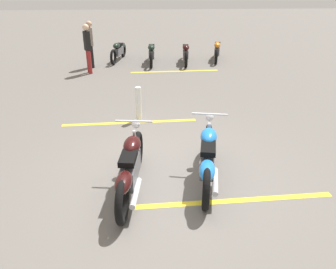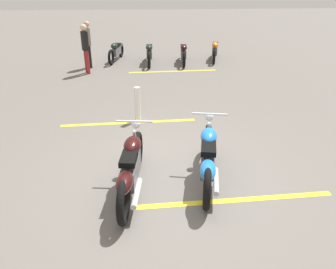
{
  "view_description": "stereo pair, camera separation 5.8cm",
  "coord_description": "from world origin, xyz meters",
  "px_view_note": "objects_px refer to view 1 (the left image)",
  "views": [
    {
      "loc": [
        -5.03,
        0.32,
        3.25
      ],
      "look_at": [
        0.32,
        0.0,
        0.65
      ],
      "focal_mm": 35.79,
      "sensor_mm": 36.0,
      "label": 1
    },
    {
      "loc": [
        -5.03,
        0.38,
        3.25
      ],
      "look_at": [
        0.32,
        0.0,
        0.65
      ],
      "focal_mm": 35.79,
      "sensor_mm": 36.0,
      "label": 2
    }
  ],
  "objects_px": {
    "motorcycle_row_left": "(186,52)",
    "motorcycle_row_right": "(119,50)",
    "motorcycle_row_far_left": "(217,50)",
    "motorcycle_bright_foreground": "(208,158)",
    "motorcycle_dark_foreground": "(130,167)",
    "bystander_near_row": "(88,46)",
    "bollard_post": "(139,104)",
    "bystander_secondary": "(91,42)",
    "motorcycle_row_center": "(152,52)"
  },
  "relations": [
    {
      "from": "motorcycle_row_left",
      "to": "motorcycle_row_right",
      "type": "distance_m",
      "value": 2.74
    },
    {
      "from": "motorcycle_row_far_left",
      "to": "motorcycle_bright_foreground",
      "type": "bearing_deg",
      "value": 1.02
    },
    {
      "from": "motorcycle_dark_foreground",
      "to": "bystander_near_row",
      "type": "distance_m",
      "value": 7.59
    },
    {
      "from": "motorcycle_row_left",
      "to": "bollard_post",
      "type": "height_order",
      "value": "bollard_post"
    },
    {
      "from": "motorcycle_row_left",
      "to": "bystander_secondary",
      "type": "relative_size",
      "value": 1.2
    },
    {
      "from": "motorcycle_row_far_left",
      "to": "bystander_near_row",
      "type": "xyz_separation_m",
      "value": [
        -1.76,
        4.93,
        0.53
      ]
    },
    {
      "from": "bystander_near_row",
      "to": "bollard_post",
      "type": "distance_m",
      "value": 4.78
    },
    {
      "from": "motorcycle_row_far_left",
      "to": "motorcycle_row_center",
      "type": "bearing_deg",
      "value": -68.09
    },
    {
      "from": "motorcycle_row_center",
      "to": "motorcycle_row_right",
      "type": "height_order",
      "value": "motorcycle_row_center"
    },
    {
      "from": "motorcycle_dark_foreground",
      "to": "motorcycle_row_far_left",
      "type": "height_order",
      "value": "motorcycle_dark_foreground"
    },
    {
      "from": "motorcycle_row_center",
      "to": "motorcycle_dark_foreground",
      "type": "bearing_deg",
      "value": -0.81
    },
    {
      "from": "motorcycle_dark_foreground",
      "to": "motorcycle_row_right",
      "type": "distance_m",
      "value": 9.29
    },
    {
      "from": "motorcycle_dark_foreground",
      "to": "bystander_secondary",
      "type": "distance_m",
      "value": 8.38
    },
    {
      "from": "bystander_near_row",
      "to": "motorcycle_row_left",
      "type": "bearing_deg",
      "value": 174.08
    },
    {
      "from": "motorcycle_bright_foreground",
      "to": "bystander_near_row",
      "type": "xyz_separation_m",
      "value": [
        7.12,
        3.05,
        0.48
      ]
    },
    {
      "from": "bystander_secondary",
      "to": "motorcycle_row_far_left",
      "type": "bearing_deg",
      "value": 0.81
    },
    {
      "from": "motorcycle_bright_foreground",
      "to": "motorcycle_dark_foreground",
      "type": "bearing_deg",
      "value": 111.24
    },
    {
      "from": "motorcycle_row_center",
      "to": "motorcycle_row_left",
      "type": "bearing_deg",
      "value": 91.26
    },
    {
      "from": "motorcycle_dark_foreground",
      "to": "bystander_near_row",
      "type": "xyz_separation_m",
      "value": [
        7.36,
        1.77,
        0.48
      ]
    },
    {
      "from": "motorcycle_dark_foreground",
      "to": "bystander_near_row",
      "type": "height_order",
      "value": "bystander_near_row"
    },
    {
      "from": "motorcycle_row_left",
      "to": "motorcycle_dark_foreground",
      "type": "bearing_deg",
      "value": -7.3
    },
    {
      "from": "motorcycle_row_center",
      "to": "bystander_secondary",
      "type": "bearing_deg",
      "value": -74.72
    },
    {
      "from": "motorcycle_bright_foreground",
      "to": "motorcycle_row_center",
      "type": "bearing_deg",
      "value": 16.09
    },
    {
      "from": "motorcycle_row_left",
      "to": "bystander_secondary",
      "type": "height_order",
      "value": "bystander_secondary"
    },
    {
      "from": "motorcycle_row_right",
      "to": "bollard_post",
      "type": "relative_size",
      "value": 2.34
    },
    {
      "from": "motorcycle_dark_foreground",
      "to": "bollard_post",
      "type": "height_order",
      "value": "motorcycle_dark_foreground"
    },
    {
      "from": "motorcycle_row_center",
      "to": "bollard_post",
      "type": "xyz_separation_m",
      "value": [
        -5.72,
        0.4,
        -0.01
      ]
    },
    {
      "from": "motorcycle_bright_foreground",
      "to": "motorcycle_row_right",
      "type": "relative_size",
      "value": 1.13
    },
    {
      "from": "bollard_post",
      "to": "motorcycle_row_left",
      "type": "bearing_deg",
      "value": -17.04
    },
    {
      "from": "motorcycle_row_right",
      "to": "motorcycle_bright_foreground",
      "type": "bearing_deg",
      "value": 25.79
    },
    {
      "from": "motorcycle_bright_foreground",
      "to": "motorcycle_row_right",
      "type": "distance_m",
      "value": 9.26
    },
    {
      "from": "motorcycle_row_left",
      "to": "bystander_near_row",
      "type": "relative_size",
      "value": 1.2
    },
    {
      "from": "motorcycle_dark_foreground",
      "to": "motorcycle_row_far_left",
      "type": "bearing_deg",
      "value": -12.31
    },
    {
      "from": "bystander_secondary",
      "to": "bollard_post",
      "type": "distance_m",
      "value": 5.54
    },
    {
      "from": "motorcycle_dark_foreground",
      "to": "motorcycle_row_far_left",
      "type": "relative_size",
      "value": 1.12
    },
    {
      "from": "bollard_post",
      "to": "bystander_secondary",
      "type": "bearing_deg",
      "value": 19.61
    },
    {
      "from": "motorcycle_dark_foreground",
      "to": "bystander_secondary",
      "type": "height_order",
      "value": "bystander_secondary"
    },
    {
      "from": "motorcycle_bright_foreground",
      "to": "bystander_secondary",
      "type": "height_order",
      "value": "bystander_secondary"
    },
    {
      "from": "motorcycle_row_far_left",
      "to": "bystander_near_row",
      "type": "bearing_deg",
      "value": -57.4
    },
    {
      "from": "motorcycle_row_far_left",
      "to": "bollard_post",
      "type": "distance_m",
      "value": 6.87
    },
    {
      "from": "motorcycle_bright_foreground",
      "to": "motorcycle_row_far_left",
      "type": "bearing_deg",
      "value": -1.36
    },
    {
      "from": "motorcycle_bright_foreground",
      "to": "bollard_post",
      "type": "height_order",
      "value": "motorcycle_bright_foreground"
    },
    {
      "from": "motorcycle_row_far_left",
      "to": "bollard_post",
      "type": "relative_size",
      "value": 2.37
    },
    {
      "from": "motorcycle_row_right",
      "to": "motorcycle_row_center",
      "type": "bearing_deg",
      "value": 79.96
    },
    {
      "from": "motorcycle_row_right",
      "to": "bollard_post",
      "type": "height_order",
      "value": "bollard_post"
    },
    {
      "from": "bystander_secondary",
      "to": "motorcycle_row_right",
      "type": "bearing_deg",
      "value": 39.3
    },
    {
      "from": "motorcycle_row_left",
      "to": "motorcycle_bright_foreground",
      "type": "bearing_deg",
      "value": 0.9
    },
    {
      "from": "bystander_secondary",
      "to": "motorcycle_row_left",
      "type": "bearing_deg",
      "value": -2.14
    },
    {
      "from": "motorcycle_dark_foreground",
      "to": "motorcycle_row_left",
      "type": "height_order",
      "value": "motorcycle_dark_foreground"
    },
    {
      "from": "motorcycle_row_left",
      "to": "bystander_near_row",
      "type": "xyz_separation_m",
      "value": [
        -1.31,
        3.58,
        0.53
      ]
    }
  ]
}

